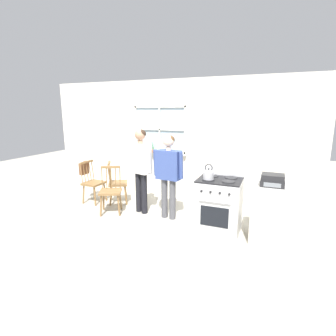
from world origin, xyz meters
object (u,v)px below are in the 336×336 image
object	(u,v)px
chair_near_wall	(111,191)
potted_plant	(152,150)
chair_by_window	(93,183)
side_counter	(270,213)
stove	(219,205)
chair_center_cluster	(117,183)
kettle	(209,174)
handbag	(84,168)
person_elderly_left	(141,163)
stereo	(273,180)
person_teen_center	(168,168)

from	to	relation	value
chair_near_wall	potted_plant	bearing A→B (deg)	52.88
chair_by_window	side_counter	distance (m)	3.70
chair_near_wall	stove	xyz separation A→B (m)	(2.17, -0.06, 0.04)
chair_center_cluster	chair_by_window	bearing A→B (deg)	78.16
stove	kettle	distance (m)	0.59
handbag	person_elderly_left	bearing A→B (deg)	-5.30
kettle	potted_plant	distance (m)	2.36
handbag	stereo	distance (m)	3.94
kettle	stereo	xyz separation A→B (m)	(0.95, 0.12, -0.04)
kettle	side_counter	distance (m)	1.12
chair_by_window	person_elderly_left	bearing A→B (deg)	-92.58
person_teen_center	stereo	world-z (taller)	person_teen_center
chair_by_window	stove	distance (m)	2.91
person_elderly_left	kettle	bearing A→B (deg)	0.39
stove	person_elderly_left	bearing A→B (deg)	169.46
chair_near_wall	stereo	xyz separation A→B (m)	(2.96, -0.07, 0.55)
handbag	stereo	world-z (taller)	stereo
kettle	chair_near_wall	bearing A→B (deg)	174.63
chair_by_window	handbag	xyz separation A→B (m)	(-0.23, 0.01, 0.32)
kettle	potted_plant	bearing A→B (deg)	138.15
chair_center_cluster	potted_plant	bearing A→B (deg)	-59.95
chair_near_wall	potted_plant	xyz separation A→B (m)	(0.25, 1.39, 0.66)
stereo	person_elderly_left	bearing A→B (deg)	172.56
person_teen_center	kettle	distance (m)	0.91
person_teen_center	potted_plant	bearing A→B (deg)	133.32
chair_center_cluster	potted_plant	world-z (taller)	potted_plant
person_teen_center	kettle	world-z (taller)	person_teen_center
handbag	side_counter	distance (m)	3.94
person_elderly_left	kettle	distance (m)	1.51
person_elderly_left	stereo	size ratio (longest dim) A/B	4.89
chair_near_wall	person_elderly_left	distance (m)	0.84
person_elderly_left	stereo	xyz separation A→B (m)	(2.40, -0.31, -0.02)
handbag	side_counter	world-z (taller)	handbag
chair_center_cluster	person_elderly_left	xyz separation A→B (m)	(0.77, -0.31, 0.57)
side_counter	stereo	xyz separation A→B (m)	(0.00, -0.02, 0.54)
person_teen_center	stereo	xyz separation A→B (m)	(1.79, -0.25, 0.02)
person_teen_center	handbag	world-z (taller)	person_teen_center
chair_near_wall	side_counter	bearing A→B (deg)	-27.87
person_elderly_left	person_teen_center	world-z (taller)	person_elderly_left
chair_near_wall	kettle	xyz separation A→B (m)	(2.01, -0.19, 0.59)
person_elderly_left	kettle	size ratio (longest dim) A/B	6.73
chair_by_window	kettle	xyz separation A→B (m)	(2.72, -0.56, 0.59)
potted_plant	stereo	bearing A→B (deg)	-28.29
handbag	chair_by_window	bearing A→B (deg)	-3.11
chair_by_window	stove	world-z (taller)	stove
chair_center_cluster	kettle	xyz separation A→B (m)	(2.22, -0.74, 0.59)
chair_near_wall	person_teen_center	world-z (taller)	person_teen_center
kettle	handbag	bearing A→B (deg)	169.08
chair_near_wall	person_elderly_left	xyz separation A→B (m)	(0.56, 0.24, 0.57)
person_elderly_left	side_counter	size ratio (longest dim) A/B	1.85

